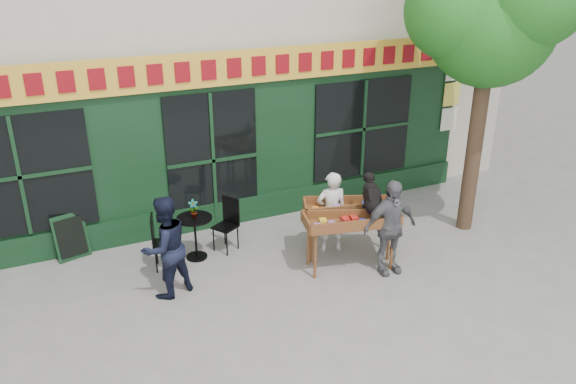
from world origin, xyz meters
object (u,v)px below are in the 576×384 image
(book_cart_center, at_px, (351,222))
(dog, at_px, (373,193))
(man_right, at_px, (390,227))
(man_left, at_px, (165,247))
(woman, at_px, (331,212))
(book_cart_right, at_px, (350,212))
(bistro_table, at_px, (195,229))

(book_cart_center, bearing_deg, dog, 4.30)
(man_right, relative_size, man_left, 1.00)
(dog, height_order, woman, dog)
(woman, relative_size, book_cart_right, 0.90)
(dog, height_order, bistro_table, dog)
(dog, distance_m, man_left, 3.34)
(man_right, distance_m, bistro_table, 3.24)
(book_cart_center, xyz_separation_m, woman, (0.00, 0.65, -0.09))
(dog, relative_size, woman, 0.41)
(book_cart_right, distance_m, bistro_table, 2.63)
(book_cart_right, bearing_deg, bistro_table, 179.67)
(book_cart_center, relative_size, dog, 2.66)
(book_cart_right, relative_size, man_left, 1.01)
(book_cart_center, distance_m, woman, 0.66)
(book_cart_center, distance_m, man_right, 0.62)
(bistro_table, height_order, man_left, man_left)
(bistro_table, bearing_deg, man_right, -32.80)
(book_cart_center, distance_m, dog, 0.59)
(dog, height_order, man_right, man_right)
(woman, height_order, man_right, man_right)
(woman, distance_m, bistro_table, 2.34)
(woman, bearing_deg, book_cart_center, 102.43)
(book_cart_center, relative_size, man_left, 0.99)
(book_cart_center, xyz_separation_m, dog, (0.35, -0.05, 0.47))
(woman, relative_size, man_right, 0.91)
(book_cart_right, xyz_separation_m, man_right, (0.30, -0.75, -0.02))
(dog, height_order, man_left, man_left)
(book_cart_right, bearing_deg, man_left, -159.66)
(book_cart_center, xyz_separation_m, man_left, (-2.92, 0.47, -0.02))
(bistro_table, xyz_separation_m, man_left, (-0.70, -0.90, 0.26))
(woman, height_order, book_cart_right, woman)
(book_cart_right, bearing_deg, woman, 147.19)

